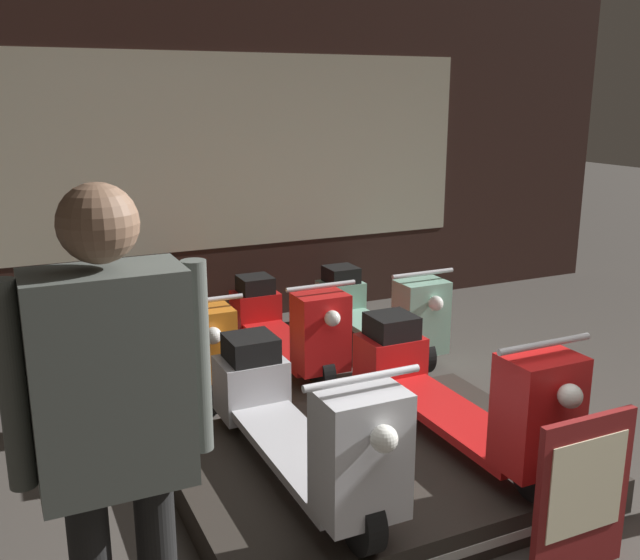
% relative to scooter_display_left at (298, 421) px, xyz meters
% --- Properties ---
extents(shop_wall_back, '(8.52, 0.09, 3.20)m').
position_rel_scooter_display_left_xyz_m(shop_wall_back, '(0.67, 3.18, 1.11)').
color(shop_wall_back, '#331E19').
rests_on(shop_wall_back, ground_plane).
extents(display_platform, '(2.08, 1.56, 0.19)m').
position_rel_scooter_display_left_xyz_m(display_platform, '(0.47, 0.02, -0.40)').
color(display_platform, '#2D2823').
rests_on(display_platform, ground_plane).
extents(scooter_display_left, '(0.52, 1.74, 0.79)m').
position_rel_scooter_display_left_xyz_m(scooter_display_left, '(0.00, 0.00, 0.00)').
color(scooter_display_left, black).
rests_on(scooter_display_left, display_platform).
extents(scooter_display_right, '(0.52, 1.74, 0.79)m').
position_rel_scooter_display_left_xyz_m(scooter_display_right, '(0.94, 0.00, 0.00)').
color(scooter_display_right, black).
rests_on(scooter_display_right, display_platform).
extents(scooter_backrow_0, '(0.52, 1.74, 0.79)m').
position_rel_scooter_display_left_xyz_m(scooter_backrow_0, '(-0.09, 1.96, -0.19)').
color(scooter_backrow_0, black).
rests_on(scooter_backrow_0, ground_plane).
extents(scooter_backrow_1, '(0.52, 1.74, 0.79)m').
position_rel_scooter_display_left_xyz_m(scooter_backrow_1, '(0.74, 1.96, -0.19)').
color(scooter_backrow_1, black).
rests_on(scooter_backrow_1, ground_plane).
extents(scooter_backrow_2, '(0.52, 1.74, 0.79)m').
position_rel_scooter_display_left_xyz_m(scooter_backrow_2, '(1.57, 1.96, -0.19)').
color(scooter_backrow_2, black).
rests_on(scooter_backrow_2, ground_plane).
extents(person_left_browsing, '(0.62, 0.26, 1.82)m').
position_rel_scooter_display_left_xyz_m(person_left_browsing, '(-1.00, -0.88, 0.60)').
color(person_left_browsing, black).
rests_on(person_left_browsing, ground_plane).
extents(price_sign_board, '(0.51, 0.04, 0.75)m').
position_rel_scooter_display_left_xyz_m(price_sign_board, '(0.91, -0.97, -0.11)').
color(price_sign_board, maroon).
rests_on(price_sign_board, ground_plane).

